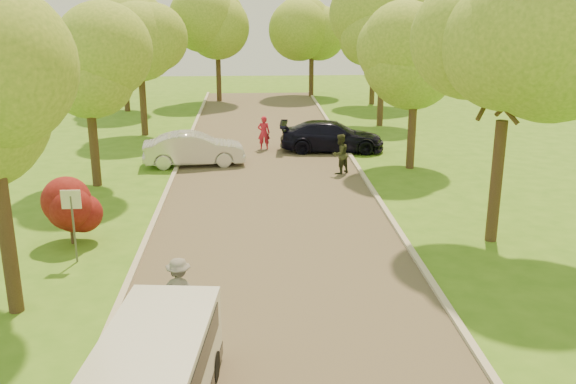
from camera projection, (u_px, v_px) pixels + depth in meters
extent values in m
plane|color=#3F741B|center=(284.00, 323.00, 15.09)|extent=(100.00, 100.00, 0.00)
cube|color=#4C4438|center=(272.00, 213.00, 22.73)|extent=(8.00, 60.00, 0.01)
cube|color=#B2AD9E|center=(157.00, 214.00, 22.49)|extent=(0.18, 60.00, 0.12)
cube|color=#B2AD9E|center=(385.00, 210.00, 22.94)|extent=(0.18, 60.00, 0.12)
cylinder|color=#59595E|center=(74.00, 229.00, 18.29)|extent=(0.06, 0.06, 2.00)
cube|color=white|center=(71.00, 199.00, 18.03)|extent=(0.55, 0.04, 0.55)
cylinder|color=#382619|center=(72.00, 233.00, 19.89)|extent=(0.12, 0.12, 0.70)
sphere|color=#590F0F|center=(70.00, 210.00, 19.67)|extent=(1.70, 1.70, 1.70)
cylinder|color=#382619|center=(8.00, 242.00, 15.16)|extent=(0.36, 0.36, 3.60)
sphere|color=#5D8825|center=(17.00, 77.00, 14.07)|extent=(3.45, 3.45, 3.45)
cylinder|color=#382619|center=(94.00, 148.00, 25.70)|extent=(0.36, 0.36, 3.15)
sphere|color=#5D8825|center=(88.00, 76.00, 24.88)|extent=(4.20, 4.20, 4.20)
sphere|color=#5D8825|center=(103.00, 60.00, 24.73)|extent=(3.15, 3.15, 3.15)
cylinder|color=#382619|center=(143.00, 101.00, 35.18)|extent=(0.36, 0.36, 3.83)
sphere|color=#5D8825|center=(139.00, 38.00, 34.20)|extent=(4.80, 4.80, 4.80)
sphere|color=#5D8825|center=(152.00, 24.00, 34.03)|extent=(3.60, 3.60, 3.60)
cylinder|color=#382619|center=(496.00, 182.00, 19.69)|extent=(0.36, 0.36, 3.83)
sphere|color=#5D8825|center=(507.00, 70.00, 18.70)|extent=(5.00, 5.00, 5.00)
sphere|color=#5D8825|center=(535.00, 43.00, 18.52)|extent=(3.75, 3.75, 3.75)
cylinder|color=#382619|center=(412.00, 131.00, 28.33)|extent=(0.36, 0.36, 3.38)
sphere|color=#5D8825|center=(416.00, 62.00, 27.46)|extent=(4.40, 4.40, 4.40)
sphere|color=#5D8825|center=(432.00, 46.00, 27.30)|extent=(3.30, 3.30, 3.30)
cylinder|color=#382619|center=(381.00, 92.00, 37.82)|extent=(0.36, 0.36, 4.05)
sphere|color=#5D8825|center=(384.00, 29.00, 36.77)|extent=(5.20, 5.20, 5.20)
sphere|color=#5D8825|center=(398.00, 15.00, 36.59)|extent=(3.90, 3.90, 3.90)
cylinder|color=#382619|center=(126.00, 84.00, 42.72)|extent=(0.36, 0.36, 3.60)
sphere|color=#5D8825|center=(122.00, 33.00, 41.76)|extent=(5.00, 5.00, 5.00)
sphere|color=#5D8825|center=(133.00, 22.00, 41.58)|extent=(3.75, 3.75, 3.75)
cylinder|color=#382619|center=(373.00, 77.00, 45.55)|extent=(0.36, 0.36, 3.83)
sphere|color=#5D8825|center=(374.00, 28.00, 44.55)|extent=(5.00, 5.00, 5.00)
sphere|color=#5D8825|center=(386.00, 17.00, 44.38)|extent=(3.75, 3.75, 3.75)
cylinder|color=#382619|center=(219.00, 78.00, 46.91)|extent=(0.36, 0.36, 3.38)
sphere|color=#5D8825|center=(217.00, 34.00, 46.00)|extent=(4.80, 4.80, 4.80)
sphere|color=#5D8825|center=(227.00, 24.00, 45.83)|extent=(3.60, 3.60, 3.60)
cylinder|color=#382619|center=(311.00, 73.00, 49.18)|extent=(0.36, 0.36, 3.60)
sphere|color=#5D8825|center=(312.00, 29.00, 48.22)|extent=(5.00, 5.00, 5.00)
sphere|color=#5D8825|center=(322.00, 18.00, 48.04)|extent=(3.75, 3.75, 3.75)
cube|color=white|center=(152.00, 381.00, 11.17)|extent=(2.23, 4.65, 1.54)
cube|color=black|center=(154.00, 355.00, 11.29)|extent=(2.13, 3.35, 0.51)
cylinder|color=black|center=(133.00, 365.00, 12.82)|extent=(0.29, 0.64, 0.62)
cylinder|color=black|center=(212.00, 367.00, 12.75)|extent=(0.29, 0.64, 0.62)
imported|color=silver|center=(194.00, 149.00, 29.10)|extent=(4.70, 2.04, 1.50)
imported|color=black|center=(332.00, 136.00, 31.81)|extent=(5.30, 2.53, 1.49)
cube|color=black|center=(181.00, 321.00, 14.99)|extent=(0.31, 0.82, 0.02)
cylinder|color=#BFCC4C|center=(187.00, 317.00, 15.27)|extent=(0.03, 0.07, 0.06)
cylinder|color=#BFCC4C|center=(181.00, 317.00, 15.28)|extent=(0.03, 0.07, 0.06)
cylinder|color=#BFCC4C|center=(182.00, 329.00, 14.72)|extent=(0.03, 0.07, 0.06)
cylinder|color=#BFCC4C|center=(175.00, 329.00, 14.73)|extent=(0.03, 0.07, 0.06)
imported|color=slate|center=(179.00, 290.00, 14.76)|extent=(1.07, 0.69, 1.57)
imported|color=#B81B33|center=(264.00, 133.00, 32.13)|extent=(0.63, 0.42, 1.69)
imported|color=#2E331E|center=(340.00, 154.00, 27.66)|extent=(1.07, 1.04, 1.74)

